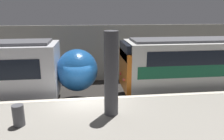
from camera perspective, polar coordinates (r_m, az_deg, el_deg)
ground_plane at (r=11.81m, az=-6.40°, el=-12.19°), size 120.00×120.00×0.00m
platform at (r=9.43m, az=-6.30°, el=-15.98°), size 40.00×4.85×1.12m
station_rear_barrier at (r=17.10m, az=-6.89°, el=4.24°), size 50.00×0.15×4.36m
support_pillar_near at (r=9.00m, az=-0.22°, el=-1.12°), size 0.60×0.60×3.55m
trash_bin at (r=9.30m, az=-23.24°, el=-10.83°), size 0.44×0.44×0.85m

